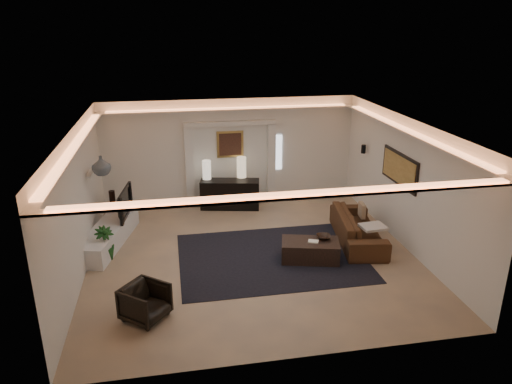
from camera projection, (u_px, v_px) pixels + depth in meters
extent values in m
plane|color=tan|center=(252.00, 255.00, 10.57)|extent=(7.00, 7.00, 0.00)
plane|color=white|center=(252.00, 125.00, 9.59)|extent=(7.00, 7.00, 0.00)
plane|color=white|center=(230.00, 151.00, 13.32)|extent=(7.00, 0.00, 7.00)
plane|color=white|center=(294.00, 275.00, 6.84)|extent=(7.00, 0.00, 7.00)
plane|color=white|center=(78.00, 204.00, 9.49)|extent=(0.00, 7.00, 7.00)
plane|color=white|center=(406.00, 183.00, 10.68)|extent=(0.00, 7.00, 7.00)
cube|color=silver|center=(252.00, 139.00, 9.69)|extent=(7.00, 7.00, 0.04)
cube|color=white|center=(277.00, 152.00, 13.57)|extent=(0.25, 0.03, 1.00)
cube|color=black|center=(272.00, 257.00, 10.46)|extent=(4.00, 3.00, 0.01)
cube|color=silver|center=(189.00, 166.00, 13.15)|extent=(0.22, 0.20, 2.20)
cube|color=silver|center=(271.00, 162.00, 13.54)|extent=(0.22, 0.20, 2.20)
cube|color=silver|center=(230.00, 123.00, 12.96)|extent=(2.52, 0.20, 0.12)
cube|color=tan|center=(230.00, 144.00, 13.22)|extent=(0.74, 0.04, 0.74)
cube|color=#4C2D1E|center=(230.00, 144.00, 13.20)|extent=(0.62, 0.02, 0.62)
cube|color=black|center=(400.00, 169.00, 10.87)|extent=(0.04, 1.64, 0.74)
cube|color=tan|center=(399.00, 169.00, 10.86)|extent=(0.02, 1.50, 0.62)
cylinder|color=black|center=(363.00, 149.00, 12.61)|extent=(0.12, 0.12, 0.22)
cube|color=silver|center=(90.00, 173.00, 10.72)|extent=(0.10, 0.55, 0.04)
cube|color=black|center=(230.00, 194.00, 13.07)|extent=(1.66, 0.80, 0.79)
cylinder|color=beige|center=(207.00, 169.00, 12.97)|extent=(0.30, 0.30, 0.52)
cylinder|color=beige|center=(242.00, 167.00, 13.12)|extent=(0.28, 0.28, 0.57)
cube|color=silver|center=(109.00, 235.00, 11.00)|extent=(1.23, 2.61, 0.47)
imported|color=black|center=(121.00, 203.00, 11.33)|extent=(1.20, 0.31, 0.69)
cylinder|color=black|center=(112.00, 199.00, 12.03)|extent=(0.19, 0.19, 0.40)
imported|color=slate|center=(101.00, 165.00, 10.48)|extent=(0.53, 0.53, 0.43)
imported|color=#154015|center=(105.00, 244.00, 10.25)|extent=(0.57, 0.57, 0.74)
imported|color=#412D1B|center=(358.00, 228.00, 11.12)|extent=(2.43, 1.25, 0.68)
cube|color=white|center=(373.00, 227.00, 10.65)|extent=(0.58, 0.49, 0.06)
cube|color=tan|center=(362.00, 210.00, 11.58)|extent=(0.15, 0.35, 0.34)
cube|color=black|center=(310.00, 251.00, 10.29)|extent=(1.34, 0.94, 0.45)
imported|color=black|center=(323.00, 238.00, 10.35)|extent=(0.35, 0.35, 0.08)
cube|color=white|center=(313.00, 242.00, 10.20)|extent=(0.26, 0.23, 0.03)
imported|color=black|center=(145.00, 302.00, 8.22)|extent=(0.97, 0.97, 0.64)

